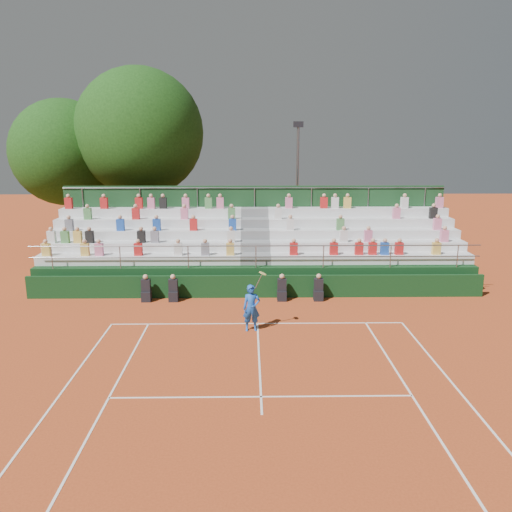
{
  "coord_description": "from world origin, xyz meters",
  "views": [
    {
      "loc": [
        -0.32,
        -17.74,
        6.82
      ],
      "look_at": [
        0.0,
        3.5,
        1.8
      ],
      "focal_mm": 35.0,
      "sensor_mm": 36.0,
      "label": 1
    }
  ],
  "objects_px": {
    "tennis_player": "(252,308)",
    "floodlight_mast": "(297,175)",
    "tree_east": "(140,133)",
    "tree_west": "(65,153)"
  },
  "relations": [
    {
      "from": "tree_east",
      "to": "floodlight_mast",
      "type": "relative_size",
      "value": 1.39
    },
    {
      "from": "tree_west",
      "to": "tree_east",
      "type": "height_order",
      "value": "tree_east"
    },
    {
      "from": "tennis_player",
      "to": "floodlight_mast",
      "type": "distance_m",
      "value": 14.94
    },
    {
      "from": "floodlight_mast",
      "to": "tree_east",
      "type": "bearing_deg",
      "value": -174.36
    },
    {
      "from": "tree_west",
      "to": "tree_east",
      "type": "xyz_separation_m",
      "value": [
        4.68,
        -0.48,
        1.17
      ]
    },
    {
      "from": "tennis_player",
      "to": "tree_east",
      "type": "relative_size",
      "value": 0.2
    },
    {
      "from": "tennis_player",
      "to": "tree_west",
      "type": "relative_size",
      "value": 0.24
    },
    {
      "from": "tennis_player",
      "to": "tree_west",
      "type": "distance_m",
      "value": 18.41
    },
    {
      "from": "tree_east",
      "to": "floodlight_mast",
      "type": "height_order",
      "value": "tree_east"
    },
    {
      "from": "tree_west",
      "to": "tennis_player",
      "type": "bearing_deg",
      "value": -50.87
    }
  ]
}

